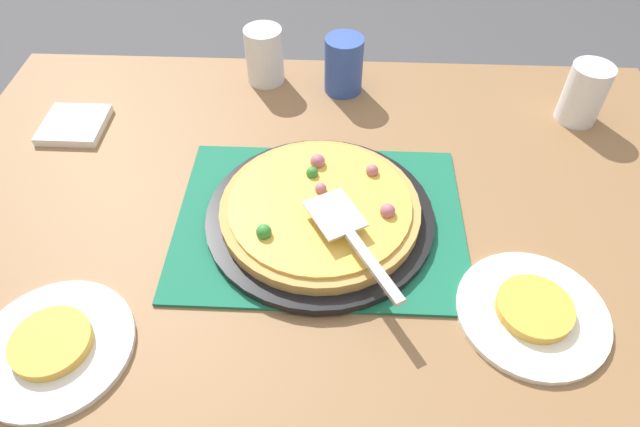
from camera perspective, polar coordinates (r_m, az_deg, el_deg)
ground_plane at (r=1.57m, az=0.00°, el=-19.47°), size 8.00×8.00×0.00m
dining_table at (r=1.01m, az=0.00°, el=-4.97°), size 1.40×1.00×0.75m
placemat at (r=0.93m, az=0.00°, el=-0.71°), size 0.48×0.36×0.01m
pizza_pan at (r=0.92m, az=0.00°, el=-0.30°), size 0.38×0.38×0.01m
pizza at (r=0.90m, az=0.02°, el=0.58°), size 0.33×0.33×0.05m
plate_near_left at (r=0.87m, az=-25.83°, el=-12.37°), size 0.22×0.22×0.01m
plate_far_right at (r=0.87m, az=21.12°, el=-9.61°), size 0.22×0.22×0.01m
served_slice_left at (r=0.86m, az=-26.12°, el=-11.92°), size 0.11×0.11×0.02m
served_slice_right at (r=0.86m, az=21.36°, el=-9.13°), size 0.11×0.11×0.02m
cup_near at (r=1.22m, az=25.70°, el=11.15°), size 0.08×0.08×0.12m
cup_far at (r=1.22m, az=-5.78°, el=15.99°), size 0.08×0.08×0.12m
cup_corner at (r=1.19m, az=2.47°, el=15.14°), size 0.08×0.08×0.12m
pizza_server at (r=0.82m, az=3.16°, el=-2.19°), size 0.15×0.22×0.01m
napkin_stack at (r=1.21m, az=-24.12°, el=8.40°), size 0.12×0.12×0.02m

